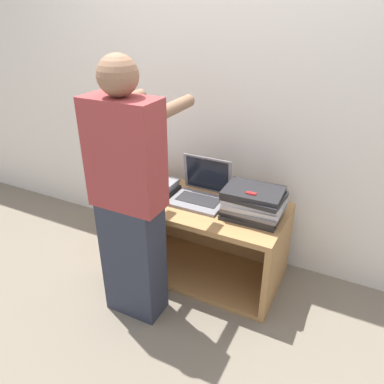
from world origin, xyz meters
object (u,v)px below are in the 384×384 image
Objects in this scene: laptop_open at (201,192)px; laptop_stack_left at (150,186)px; person at (130,201)px; laptop_stack_right at (254,203)px.

laptop_open is 0.38m from laptop_stack_left.
laptop_open is at bearing 71.42° from person.
person reaches higher than laptop_stack_right.
laptop_stack_left is 0.76m from laptop_stack_right.
laptop_stack_right reaches higher than laptop_stack_left.
laptop_open is 0.23× the size of person.
laptop_stack_right is at bearing -7.48° from laptop_open.
person is (0.20, -0.50, 0.17)m from laptop_stack_left.
person reaches higher than laptop_open.
laptop_stack_right is (0.76, -0.01, 0.05)m from laptop_stack_left.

